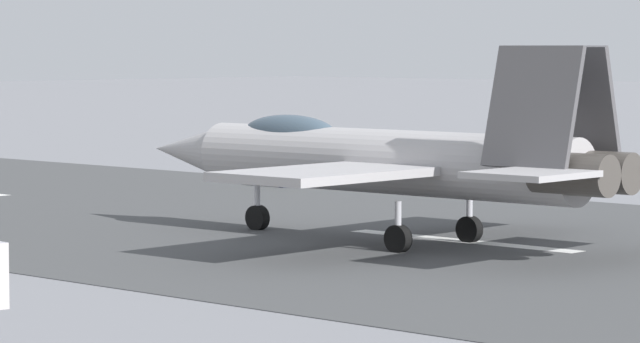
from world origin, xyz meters
TOP-DOWN VIEW (x-y plane):
  - ground_plane at (0.00, 0.00)m, footprint 400.00×400.00m
  - runway_strip at (-0.02, 0.00)m, footprint 240.00×26.00m
  - fighter_jet at (1.35, 1.76)m, footprint 17.46×13.04m
  - crew_person at (16.72, -9.87)m, footprint 0.62×0.46m
  - marker_cone_mid at (7.28, -13.41)m, footprint 0.44×0.44m

SIDE VIEW (x-z plane):
  - ground_plane at x=0.00m, z-range 0.00..0.00m
  - runway_strip at x=-0.02m, z-range 0.00..0.02m
  - marker_cone_mid at x=7.28m, z-range 0.00..0.55m
  - crew_person at x=16.72m, z-range 0.00..1.64m
  - fighter_jet at x=1.35m, z-range -0.40..5.18m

